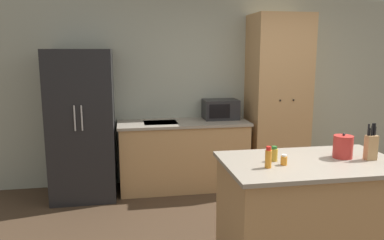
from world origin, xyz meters
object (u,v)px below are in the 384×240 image
at_px(spice_bottle_short_red, 284,160).
at_px(spice_bottle_amber_oil, 274,154).
at_px(microwave, 221,109).
at_px(kettle, 343,147).
at_px(refrigerator, 83,125).
at_px(spice_bottle_tall_dark, 268,158).
at_px(knife_block, 371,146).
at_px(pantry_cabinet, 277,101).

height_order(spice_bottle_short_red, spice_bottle_amber_oil, spice_bottle_amber_oil).
relative_size(microwave, kettle, 2.13).
height_order(microwave, spice_bottle_short_red, microwave).
bearing_deg(refrigerator, spice_bottle_short_red, -48.34).
bearing_deg(spice_bottle_short_red, refrigerator, 131.66).
bearing_deg(spice_bottle_tall_dark, microwave, 85.25).
xyz_separation_m(spice_bottle_tall_dark, spice_bottle_short_red, (0.16, 0.05, -0.04)).
bearing_deg(knife_block, spice_bottle_tall_dark, -176.19).
bearing_deg(spice_bottle_short_red, pantry_cabinet, 68.80).
relative_size(refrigerator, spice_bottle_short_red, 21.42).
xyz_separation_m(spice_bottle_amber_oil, kettle, (0.63, -0.01, 0.04)).
distance_m(knife_block, kettle, 0.22).
relative_size(microwave, spice_bottle_amber_oil, 3.65).
distance_m(microwave, spice_bottle_amber_oil, 2.10).
bearing_deg(microwave, spice_bottle_short_red, -90.84).
bearing_deg(knife_block, spice_bottle_short_red, -179.00).
height_order(spice_bottle_amber_oil, kettle, kettle).
bearing_deg(spice_bottle_tall_dark, kettle, 12.03).
relative_size(pantry_cabinet, kettle, 10.57).
relative_size(knife_block, spice_bottle_short_red, 3.65).
bearing_deg(refrigerator, microwave, 5.64).
xyz_separation_m(pantry_cabinet, spice_bottle_tall_dark, (-0.97, -2.16, -0.16)).
xyz_separation_m(microwave, spice_bottle_short_red, (-0.03, -2.22, -0.09)).
bearing_deg(spice_bottle_amber_oil, knife_block, -7.24).
xyz_separation_m(spice_bottle_short_red, spice_bottle_amber_oil, (-0.04, 0.12, 0.02)).
height_order(refrigerator, pantry_cabinet, pantry_cabinet).
bearing_deg(spice_bottle_amber_oil, kettle, -0.83).
height_order(microwave, knife_block, knife_block).
xyz_separation_m(refrigerator, spice_bottle_amber_oil, (1.78, -1.92, 0.05)).
bearing_deg(pantry_cabinet, spice_bottle_amber_oil, -113.25).
bearing_deg(spice_bottle_tall_dark, knife_block, 3.81).
distance_m(spice_bottle_short_red, spice_bottle_amber_oil, 0.13).
height_order(spice_bottle_tall_dark, spice_bottle_short_red, spice_bottle_tall_dark).
distance_m(knife_block, spice_bottle_tall_dark, 0.95).
xyz_separation_m(microwave, spice_bottle_amber_oil, (-0.07, -2.10, -0.07)).
distance_m(refrigerator, pantry_cabinet, 2.64).
bearing_deg(spice_bottle_tall_dark, spice_bottle_short_red, 17.63).
distance_m(refrigerator, spice_bottle_amber_oil, 2.62).
bearing_deg(spice_bottle_amber_oil, spice_bottle_tall_dark, -125.21).
distance_m(microwave, spice_bottle_tall_dark, 2.28).
xyz_separation_m(microwave, kettle, (0.56, -2.11, -0.03)).
distance_m(refrigerator, knife_block, 3.30).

